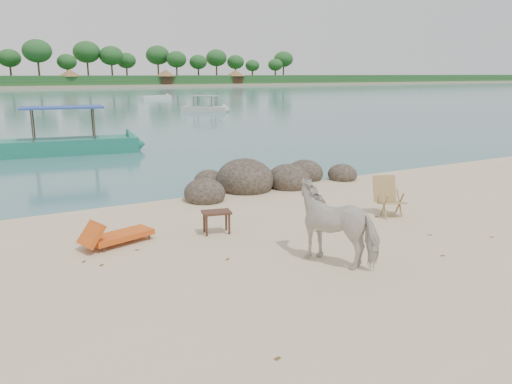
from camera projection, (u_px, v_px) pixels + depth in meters
water at (11, 95)px, 86.54m from camera, size 400.00×400.00×0.00m
boulders at (262, 181)px, 16.19m from camera, size 6.48×2.99×1.34m
cow at (338, 224)px, 9.73m from camera, size 1.60×2.01×1.55m
side_table at (217, 224)px, 11.50m from camera, size 0.73×0.56×0.53m
lounge_chair at (121, 233)px, 10.83m from camera, size 1.81×1.06×0.51m
deck_chair at (392, 198)px, 12.86m from camera, size 0.88×0.91×1.02m
boat_near at (63, 115)px, 23.01m from camera, size 7.50×2.68×3.56m
boat_mid at (204, 98)px, 49.16m from camera, size 4.52×4.52×2.55m
boat_far at (156, 97)px, 72.56m from camera, size 5.63×2.86×0.64m
dead_leaves at (351, 254)px, 10.31m from camera, size 8.52×5.58×0.00m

